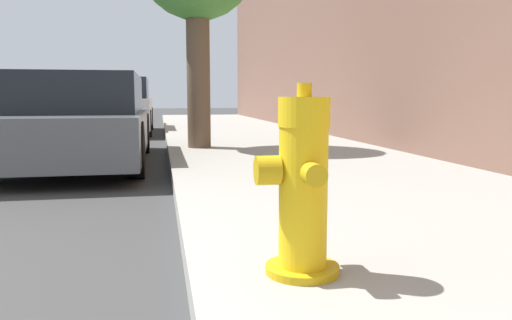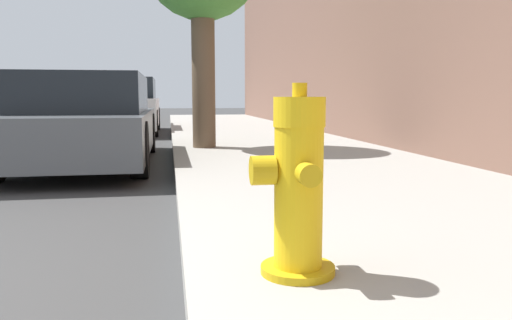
# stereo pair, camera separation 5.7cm
# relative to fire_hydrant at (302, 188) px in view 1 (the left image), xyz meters

# --- Properties ---
(fire_hydrant) EXTENTS (0.38, 0.39, 0.84)m
(fire_hydrant) POSITION_rel_fire_hydrant_xyz_m (0.00, 0.00, 0.00)
(fire_hydrant) COLOR #C39C11
(fire_hydrant) RESTS_ON sidewalk_slab
(parked_car_near) EXTENTS (1.78, 4.42, 1.23)m
(parked_car_near) POSITION_rel_fire_hydrant_xyz_m (-1.68, 5.09, 0.07)
(parked_car_near) COLOR #4C5156
(parked_car_near) RESTS_ON ground_plane
(parked_car_mid) EXTENTS (1.88, 4.18, 1.40)m
(parked_car_mid) POSITION_rel_fire_hydrant_xyz_m (-1.74, 11.18, 0.14)
(parked_car_mid) COLOR silver
(parked_car_mid) RESTS_ON ground_plane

